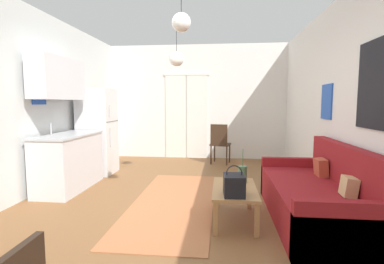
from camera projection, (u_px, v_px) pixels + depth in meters
name	position (u px, v px, depth m)	size (l,w,h in m)	color
ground_plane	(172.00, 216.00, 3.68)	(4.96, 7.95, 0.10)	brown
wall_back	(197.00, 103.00, 7.22)	(4.56, 0.13, 2.82)	white
wall_right	(362.00, 101.00, 3.30)	(0.12, 7.55, 2.82)	white
wall_left	(3.00, 101.00, 3.77)	(0.12, 7.55, 2.82)	silver
area_rug	(174.00, 202.00, 4.04)	(1.11, 2.86, 0.01)	#B26B42
couch	(320.00, 198.00, 3.37)	(0.91, 2.02, 0.90)	maroon
coffee_table	(235.00, 192.00, 3.39)	(0.51, 0.92, 0.40)	#B27F4C
bamboo_vase	(243.00, 174.00, 3.63)	(0.11, 0.11, 0.42)	#47704C
handbag	(234.00, 185.00, 3.09)	(0.23, 0.28, 0.33)	black
refrigerator	(98.00, 131.00, 5.63)	(0.64, 0.63, 1.67)	white
kitchen_counter	(66.00, 139.00, 4.59)	(0.59, 1.31, 2.09)	silver
accent_chair	(220.00, 142.00, 6.51)	(0.49, 0.48, 0.91)	#382619
pendant_lamp_near	(181.00, 22.00, 3.27)	(0.22, 0.22, 0.62)	black
pendant_lamp_far	(177.00, 59.00, 4.71)	(0.24, 0.24, 0.83)	black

